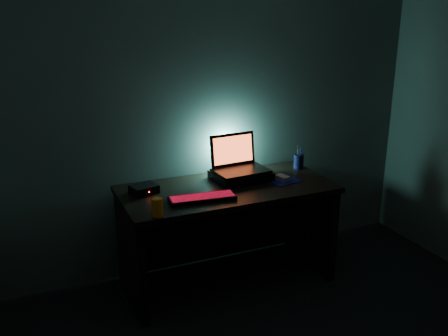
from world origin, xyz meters
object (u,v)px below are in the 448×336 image
(keyboard, at_px, (202,198))
(juice_glass, at_px, (157,207))
(mouse, at_px, (283,178))
(laptop, at_px, (238,162))
(pen_cup, at_px, (299,162))
(router, at_px, (144,189))

(keyboard, bearing_deg, juice_glass, -152.16)
(mouse, bearing_deg, juice_glass, -177.77)
(laptop, relative_size, pen_cup, 3.58)
(mouse, height_order, pen_cup, pen_cup)
(keyboard, bearing_deg, mouse, 16.36)
(mouse, xyz_separation_m, juice_glass, (-1.02, -0.26, 0.04))
(keyboard, xyz_separation_m, pen_cup, (0.93, 0.32, 0.04))
(juice_glass, bearing_deg, mouse, 14.54)
(mouse, bearing_deg, router, 159.32)
(laptop, xyz_separation_m, pen_cup, (0.53, 0.01, -0.06))
(keyboard, relative_size, mouse, 4.30)
(laptop, height_order, juice_glass, laptop)
(pen_cup, bearing_deg, juice_glass, -160.14)
(keyboard, xyz_separation_m, mouse, (0.67, 0.13, 0.01))
(laptop, bearing_deg, keyboard, -145.98)
(router, bearing_deg, keyboard, -54.82)
(mouse, height_order, router, router)
(laptop, xyz_separation_m, keyboard, (-0.40, -0.31, -0.11))
(mouse, height_order, juice_glass, juice_glass)
(laptop, bearing_deg, pen_cup, -2.88)
(pen_cup, bearing_deg, router, -177.74)
(laptop, bearing_deg, mouse, -37.95)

